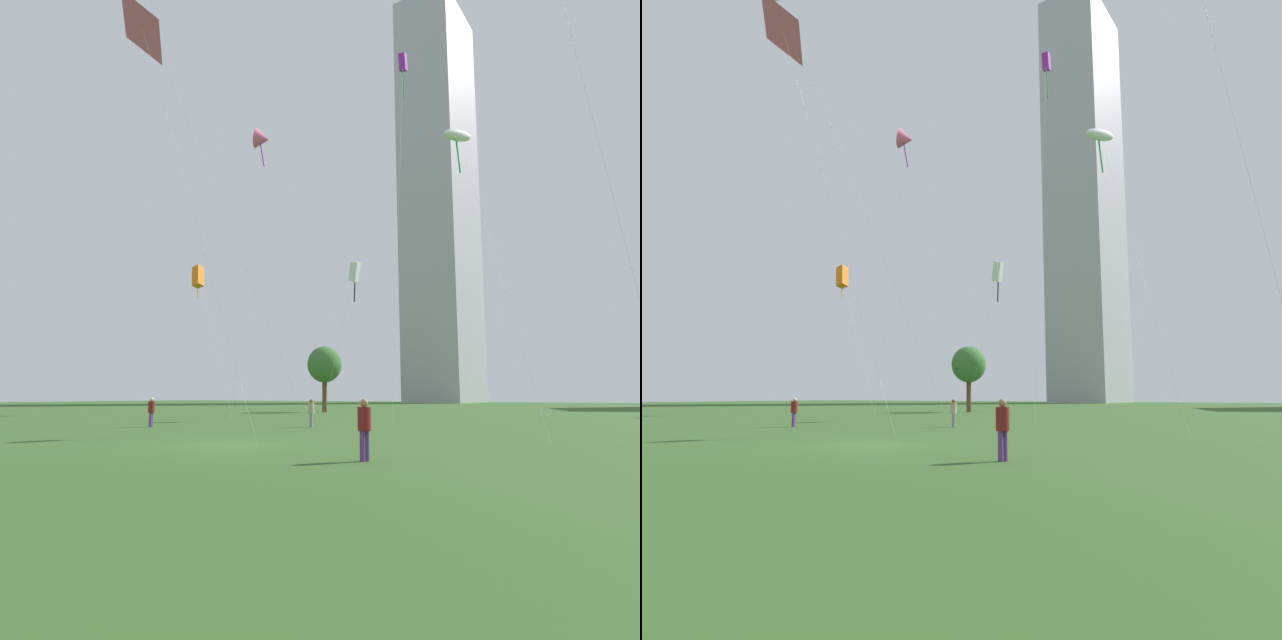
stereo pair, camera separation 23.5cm
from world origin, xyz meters
The scene contains 12 objects.
ground centered at (0.00, 0.00, 0.00)m, with size 280.00×280.00×0.00m, color #335623.
person_standing_0 centered at (-11.63, 6.49, 1.01)m, with size 0.39×0.39×1.75m.
person_standing_1 centered at (6.58, -1.87, 1.03)m, with size 0.39×0.39×1.77m.
person_standing_2 centered at (-3.35, 11.25, 0.95)m, with size 0.37×0.37×1.65m.
kite_flying_1 centered at (-3.02, 26.66, 32.09)m, with size 2.33×9.25×33.15m.
kite_flying_2 centered at (-6.34, 22.95, 12.11)m, with size 2.96×1.82×13.09m.
kite_flying_5 centered at (-26.20, 25.08, 14.46)m, with size 8.07×3.39×15.78m.
kite_flying_6 centered at (4.93, 15.09, 17.84)m, with size 6.18×9.06×18.49m.
kite_flying_7 centered at (-1.83, -3.44, 15.69)m, with size 2.84×5.51×16.49m.
kite_flying_8 centered at (-14.69, 20.90, 25.29)m, with size 2.24×3.36×26.31m.
park_tree_0 centered at (-17.22, 36.56, 5.34)m, with size 3.95×3.95×7.47m.
distant_highrise_1 centered at (-29.41, 119.94, 54.75)m, with size 15.01×22.78×109.49m, color #A8A8AD.
Camera 1 is at (13.45, -15.90, 1.87)m, focal length 29.77 mm.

